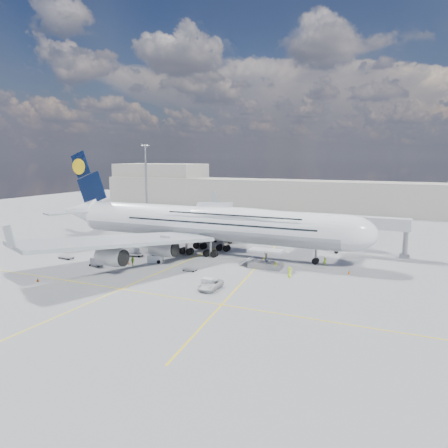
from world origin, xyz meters
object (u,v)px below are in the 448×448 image
at_px(crew_tug, 158,257).
at_px(cone_wing_left_inner, 189,238).
at_px(dolly_row_c, 134,250).
at_px(light_mast, 146,182).
at_px(airliner, 206,223).
at_px(baggage_tug, 156,258).
at_px(service_van, 211,285).
at_px(cargo_loader, 265,262).
at_px(dolly_row_a, 96,262).
at_px(cone_tail, 104,236).
at_px(dolly_row_b, 136,255).
at_px(crew_van, 289,272).
at_px(crew_loader, 276,267).
at_px(cone_wing_right_outer, 38,280).
at_px(crew_wing, 133,261).
at_px(cone_wing_right_inner, 129,263).
at_px(jet_bridge, 350,224).
at_px(dolly_nose_far, 208,283).
at_px(catering_truck_inner, 225,235).
at_px(dolly_back, 66,257).
at_px(catering_truck_outer, 224,223).
at_px(cone_wing_left_outer, 215,228).
at_px(dolly_nose_near, 190,270).
at_px(crew_nose, 325,261).
at_px(cone_nose, 349,272).

distance_m(crew_tug, cone_wing_left_inner, 25.67).
bearing_deg(dolly_row_c, light_mast, 139.50).
bearing_deg(airliner, light_mast, 139.00).
relative_size(baggage_tug, service_van, 0.62).
height_order(dolly_row_c, baggage_tug, baggage_tug).
bearing_deg(cargo_loader, dolly_row_a, -157.53).
distance_m(service_van, cone_tail, 54.84).
bearing_deg(dolly_row_c, airliner, 48.47).
height_order(dolly_row_b, service_van, service_van).
bearing_deg(crew_van, baggage_tug, 45.83).
bearing_deg(cone_tail, service_van, -31.98).
xyz_separation_m(airliner, crew_loader, (19.19, -8.54, -6.02)).
bearing_deg(light_mast, cone_wing_right_outer, -70.35).
height_order(crew_wing, cone_wing_right_outer, crew_wing).
distance_m(baggage_tug, crew_wing, 4.99).
height_order(crew_wing, cone_wing_right_inner, crew_wing).
bearing_deg(cone_wing_right_outer, dolly_row_a, 81.89).
distance_m(light_mast, baggage_tug, 60.26).
relative_size(jet_bridge, dolly_nose_far, 6.93).
bearing_deg(dolly_row_c, cargo_loader, 19.92).
xyz_separation_m(dolly_row_b, catering_truck_inner, (10.94, 22.20, 1.54)).
distance_m(light_mast, dolly_back, 56.43).
relative_size(dolly_back, cone_wing_right_inner, 5.46).
relative_size(catering_truck_outer, crew_tug, 3.22).
relative_size(dolly_back, cone_wing_left_outer, 6.06).
height_order(dolly_nose_near, cone_wing_left_inner, cone_wing_left_inner).
height_order(cargo_loader, dolly_row_c, cargo_loader).
bearing_deg(dolly_row_a, crew_van, 28.14).
bearing_deg(catering_truck_outer, light_mast, 179.80).
relative_size(dolly_nose_far, catering_truck_outer, 0.42).
xyz_separation_m(service_van, cone_wing_left_outer, (-25.54, 54.05, -0.51)).
bearing_deg(dolly_row_c, service_van, -12.34).
height_order(cargo_loader, cone_tail, cargo_loader).
relative_size(dolly_row_c, cone_wing_left_outer, 6.08).
distance_m(catering_truck_outer, crew_nose, 49.22).
height_order(dolly_row_a, dolly_row_c, dolly_row_c).
xyz_separation_m(baggage_tug, cone_nose, (37.26, 7.86, -0.56)).
relative_size(dolly_nose_near, crew_van, 1.37).
bearing_deg(service_van, dolly_row_c, 148.32).
distance_m(dolly_row_c, dolly_nose_near, 19.64).
bearing_deg(light_mast, dolly_row_a, -64.72).
relative_size(dolly_row_a, catering_truck_inner, 0.43).
height_order(airliner, catering_truck_outer, airliner).
xyz_separation_m(dolly_row_a, service_van, (27.44, -3.99, -0.13)).
distance_m(crew_loader, cone_wing_right_inner, 29.47).
bearing_deg(light_mast, crew_tug, -53.08).
height_order(jet_bridge, dolly_row_c, jet_bridge).
xyz_separation_m(catering_truck_outer, crew_tug, (5.60, -43.95, -0.74)).
xyz_separation_m(service_van, cone_wing_right_outer, (-29.25, -8.68, -0.48)).
relative_size(dolly_back, dolly_nose_far, 1.22).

